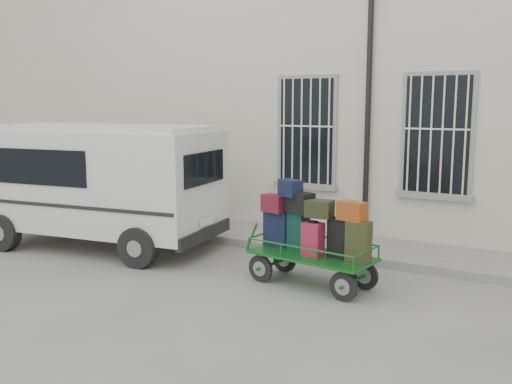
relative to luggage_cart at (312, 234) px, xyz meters
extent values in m
plane|color=slate|center=(-1.13, 0.10, -0.82)|extent=(80.00, 80.00, 0.00)
cube|color=beige|center=(-1.13, 5.60, 2.18)|extent=(24.00, 5.00, 6.00)
cylinder|color=black|center=(-0.18, 3.02, 1.98)|extent=(0.11, 0.11, 5.60)
cube|color=black|center=(-1.53, 3.08, 1.43)|extent=(1.20, 0.08, 2.20)
cube|color=gray|center=(-1.53, 3.06, 0.27)|extent=(1.45, 0.22, 0.12)
cube|color=black|center=(1.17, 3.08, 1.43)|extent=(1.20, 0.08, 2.20)
cube|color=gray|center=(1.17, 3.06, 0.27)|extent=(1.45, 0.22, 0.12)
cube|color=slate|center=(-1.13, 2.30, -0.75)|extent=(24.00, 1.70, 0.15)
cylinder|color=black|center=(-0.77, -0.27, -0.60)|extent=(0.45, 0.11, 0.44)
cylinder|color=gray|center=(-0.77, -0.27, -0.60)|extent=(0.25, 0.11, 0.24)
cylinder|color=black|center=(-0.68, 0.40, -0.60)|extent=(0.45, 0.11, 0.44)
cylinder|color=gray|center=(-0.68, 0.40, -0.60)|extent=(0.25, 0.11, 0.24)
cylinder|color=black|center=(0.72, -0.47, -0.60)|extent=(0.45, 0.11, 0.44)
cylinder|color=gray|center=(0.72, -0.47, -0.60)|extent=(0.25, 0.11, 0.24)
cylinder|color=black|center=(0.81, 0.20, -0.60)|extent=(0.45, 0.11, 0.44)
cylinder|color=gray|center=(0.81, 0.20, -0.60)|extent=(0.25, 0.11, 0.24)
cube|color=#155F1E|center=(0.02, -0.04, -0.34)|extent=(2.05, 1.14, 0.04)
cylinder|color=#155F1E|center=(-1.16, 0.13, -0.20)|extent=(0.26, 0.07, 0.50)
cube|color=#111E33|center=(-0.69, 0.14, -0.02)|extent=(0.41, 0.22, 0.58)
cube|color=black|center=(-0.69, 0.14, 0.28)|extent=(0.18, 0.12, 0.03)
cube|color=#0C2E2C|center=(-0.29, 0.10, 0.00)|extent=(0.41, 0.32, 0.62)
cube|color=black|center=(-0.29, 0.10, 0.32)|extent=(0.16, 0.12, 0.03)
cube|color=maroon|center=(0.07, -0.12, -0.05)|extent=(0.34, 0.26, 0.52)
cube|color=black|center=(0.07, -0.12, 0.22)|extent=(0.14, 0.12, 0.03)
cube|color=black|center=(0.45, 0.01, -0.01)|extent=(0.35, 0.26, 0.60)
cube|color=black|center=(0.45, 0.01, 0.30)|extent=(0.14, 0.12, 0.03)
cube|color=#2B2D16|center=(0.80, -0.09, -0.01)|extent=(0.35, 0.25, 0.61)
cube|color=black|center=(0.80, -0.09, 0.31)|extent=(0.15, 0.14, 0.03)
cube|color=#531025|center=(-0.71, 0.08, 0.41)|extent=(0.44, 0.33, 0.28)
cube|color=black|center=(-0.25, 0.07, 0.47)|extent=(0.53, 0.42, 0.32)
cube|color=#282A15|center=(0.14, -0.04, 0.42)|extent=(0.41, 0.32, 0.26)
cube|color=brown|center=(0.68, -0.08, 0.44)|extent=(0.46, 0.32, 0.28)
cube|color=#111E33|center=(-0.41, 0.06, 0.69)|extent=(0.44, 0.38, 0.27)
cube|color=white|center=(-4.67, 0.14, 0.54)|extent=(4.91, 2.63, 1.92)
cube|color=white|center=(-4.67, 0.14, 1.54)|extent=(4.68, 2.45, 0.11)
cube|color=black|center=(-6.97, -0.18, 0.91)|extent=(0.43, 1.77, 0.80)
cube|color=black|center=(-5.17, -0.96, 0.86)|extent=(2.33, 0.36, 0.66)
cube|color=black|center=(-2.34, 0.45, 0.86)|extent=(0.24, 1.48, 0.59)
cube|color=black|center=(-2.35, 0.45, -0.36)|extent=(0.37, 1.97, 0.23)
cube|color=white|center=(-2.31, 0.46, -0.12)|extent=(0.09, 0.45, 0.13)
cylinder|color=black|center=(-6.07, -1.04, -0.46)|extent=(0.75, 0.33, 0.72)
cylinder|color=black|center=(-6.33, 0.90, -0.46)|extent=(0.75, 0.33, 0.72)
cylinder|color=black|center=(-3.01, -0.63, -0.46)|extent=(0.75, 0.33, 0.72)
cylinder|color=black|center=(-3.28, 1.31, -0.46)|extent=(0.75, 0.33, 0.72)
camera|label=1|loc=(3.56, -7.98, 2.03)|focal=40.00mm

